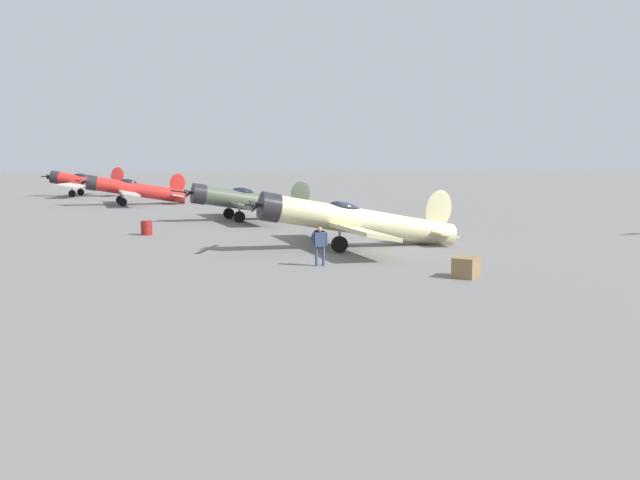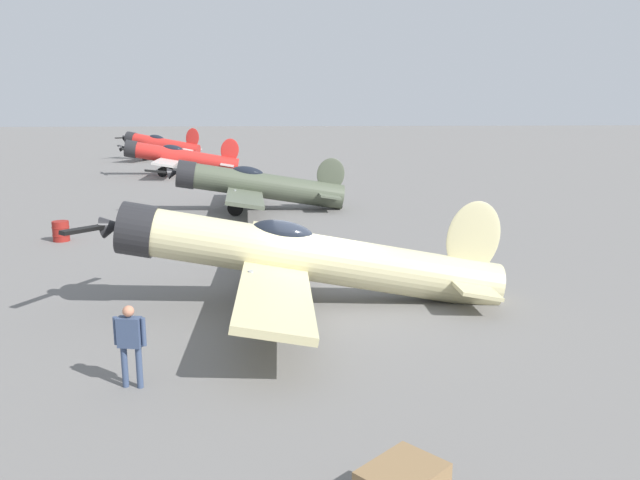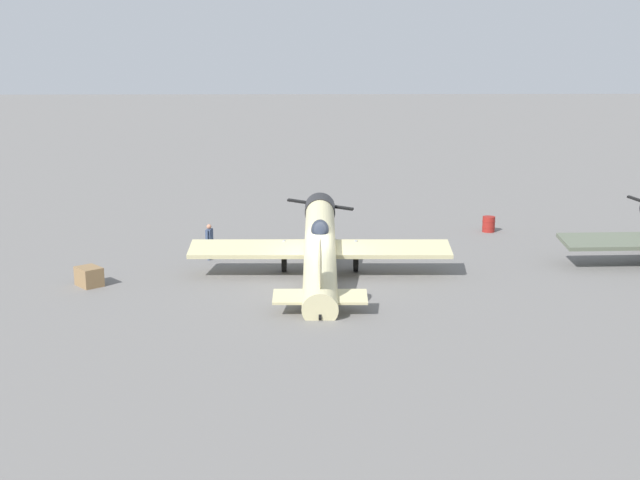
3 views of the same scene
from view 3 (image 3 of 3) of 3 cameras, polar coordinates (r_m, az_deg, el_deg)
The scene contains 5 objects.
ground_plane at distance 32.69m, azimuth -0.00°, elevation -3.08°, with size 400.00×400.00×0.00m, color slate.
airplane_foreground at distance 32.84m, azimuth -0.00°, elevation -0.58°, with size 11.62×11.10×3.21m.
ground_crew_mechanic at distance 36.64m, azimuth -7.95°, elevation 0.13°, with size 0.63×0.32×1.65m.
equipment_crate at distance 33.48m, azimuth -16.24°, elevation -2.53°, with size 1.33×1.30×0.78m.
fuel_drum at distance 43.33m, azimuth 12.01°, elevation 1.12°, with size 0.70×0.70×0.83m.
Camera 3 is at (-31.45, 1.03, 8.84)m, focal length 44.58 mm.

